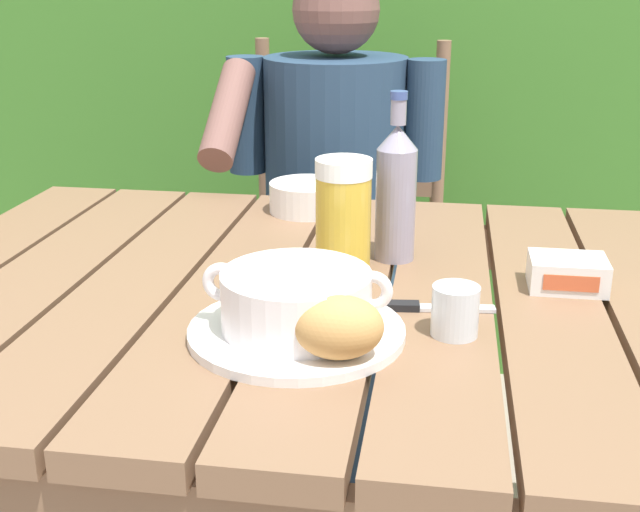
{
  "coord_description": "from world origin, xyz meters",
  "views": [
    {
      "loc": [
        0.14,
        -1.07,
        1.19
      ],
      "look_at": [
        -0.01,
        -0.08,
        0.83
      ],
      "focal_mm": 45.79,
      "sensor_mm": 36.0,
      "label": 1
    }
  ],
  "objects_px": {
    "person_eating": "(331,190)",
    "table_knife": "(417,307)",
    "soup_bowl": "(296,299)",
    "beer_glass": "(346,216)",
    "beer_bottle": "(396,190)",
    "diner_bowl": "(307,197)",
    "bread_roll": "(339,327)",
    "chair_near_diner": "(343,256)",
    "water_glass_small": "(455,311)",
    "butter_tub": "(567,273)",
    "serving_plate": "(297,331)"
  },
  "relations": [
    {
      "from": "person_eating",
      "to": "table_knife",
      "type": "height_order",
      "value": "person_eating"
    },
    {
      "from": "chair_near_diner",
      "to": "beer_glass",
      "type": "bearing_deg",
      "value": -82.51
    },
    {
      "from": "person_eating",
      "to": "soup_bowl",
      "type": "relative_size",
      "value": 5.19
    },
    {
      "from": "beer_glass",
      "to": "person_eating",
      "type": "bearing_deg",
      "value": 100.05
    },
    {
      "from": "beer_glass",
      "to": "table_knife",
      "type": "bearing_deg",
      "value": -49.26
    },
    {
      "from": "butter_tub",
      "to": "diner_bowl",
      "type": "xyz_separation_m",
      "value": [
        -0.43,
        0.32,
        0.01
      ]
    },
    {
      "from": "beer_bottle",
      "to": "butter_tub",
      "type": "relative_size",
      "value": 2.44
    },
    {
      "from": "chair_near_diner",
      "to": "water_glass_small",
      "type": "height_order",
      "value": "chair_near_diner"
    },
    {
      "from": "chair_near_diner",
      "to": "beer_glass",
      "type": "xyz_separation_m",
      "value": [
        0.11,
        -0.84,
        0.36
      ]
    },
    {
      "from": "serving_plate",
      "to": "soup_bowl",
      "type": "distance_m",
      "value": 0.04
    },
    {
      "from": "serving_plate",
      "to": "butter_tub",
      "type": "xyz_separation_m",
      "value": [
        0.35,
        0.22,
        0.02
      ]
    },
    {
      "from": "person_eating",
      "to": "beer_glass",
      "type": "height_order",
      "value": "person_eating"
    },
    {
      "from": "butter_tub",
      "to": "table_knife",
      "type": "xyz_separation_m",
      "value": [
        -0.2,
        -0.11,
        -0.02
      ]
    },
    {
      "from": "water_glass_small",
      "to": "butter_tub",
      "type": "height_order",
      "value": "water_glass_small"
    },
    {
      "from": "serving_plate",
      "to": "person_eating",
      "type": "bearing_deg",
      "value": 95.38
    },
    {
      "from": "soup_bowl",
      "to": "bread_roll",
      "type": "height_order",
      "value": "soup_bowl"
    },
    {
      "from": "beer_glass",
      "to": "butter_tub",
      "type": "height_order",
      "value": "beer_glass"
    },
    {
      "from": "serving_plate",
      "to": "beer_bottle",
      "type": "distance_m",
      "value": 0.33
    },
    {
      "from": "person_eating",
      "to": "beer_bottle",
      "type": "distance_m",
      "value": 0.62
    },
    {
      "from": "beer_glass",
      "to": "soup_bowl",
      "type": "bearing_deg",
      "value": -97.56
    },
    {
      "from": "person_eating",
      "to": "water_glass_small",
      "type": "xyz_separation_m",
      "value": [
        0.27,
        -0.84,
        0.08
      ]
    },
    {
      "from": "beer_bottle",
      "to": "chair_near_diner",
      "type": "bearing_deg",
      "value": 102.95
    },
    {
      "from": "soup_bowl",
      "to": "beer_glass",
      "type": "distance_m",
      "value": 0.24
    },
    {
      "from": "person_eating",
      "to": "beer_bottle",
      "type": "height_order",
      "value": "person_eating"
    },
    {
      "from": "serving_plate",
      "to": "bread_roll",
      "type": "height_order",
      "value": "bread_roll"
    },
    {
      "from": "table_knife",
      "to": "soup_bowl",
      "type": "bearing_deg",
      "value": -143.82
    },
    {
      "from": "chair_near_diner",
      "to": "serving_plate",
      "type": "height_order",
      "value": "chair_near_diner"
    },
    {
      "from": "beer_glass",
      "to": "butter_tub",
      "type": "bearing_deg",
      "value": -3.39
    },
    {
      "from": "bread_roll",
      "to": "beer_bottle",
      "type": "xyz_separation_m",
      "value": [
        0.04,
        0.37,
        0.06
      ]
    },
    {
      "from": "beer_bottle",
      "to": "diner_bowl",
      "type": "xyz_separation_m",
      "value": [
        -0.18,
        0.23,
        -0.08
      ]
    },
    {
      "from": "soup_bowl",
      "to": "beer_glass",
      "type": "relative_size",
      "value": 1.37
    },
    {
      "from": "table_knife",
      "to": "diner_bowl",
      "type": "distance_m",
      "value": 0.49
    },
    {
      "from": "table_knife",
      "to": "butter_tub",
      "type": "bearing_deg",
      "value": 28.46
    },
    {
      "from": "bread_roll",
      "to": "soup_bowl",
      "type": "bearing_deg",
      "value": 130.6
    },
    {
      "from": "chair_near_diner",
      "to": "bread_roll",
      "type": "height_order",
      "value": "chair_near_diner"
    },
    {
      "from": "bread_roll",
      "to": "beer_bottle",
      "type": "height_order",
      "value": "beer_bottle"
    },
    {
      "from": "chair_near_diner",
      "to": "butter_tub",
      "type": "xyz_separation_m",
      "value": [
        0.43,
        -0.86,
        0.3
      ]
    },
    {
      "from": "person_eating",
      "to": "diner_bowl",
      "type": "bearing_deg",
      "value": -89.51
    },
    {
      "from": "beer_glass",
      "to": "beer_bottle",
      "type": "xyz_separation_m",
      "value": [
        0.07,
        0.07,
        0.02
      ]
    },
    {
      "from": "water_glass_small",
      "to": "butter_tub",
      "type": "distance_m",
      "value": 0.24
    },
    {
      "from": "table_knife",
      "to": "diner_bowl",
      "type": "xyz_separation_m",
      "value": [
        -0.22,
        0.43,
        0.02
      ]
    },
    {
      "from": "bread_roll",
      "to": "diner_bowl",
      "type": "bearing_deg",
      "value": 103.07
    },
    {
      "from": "person_eating",
      "to": "diner_bowl",
      "type": "distance_m",
      "value": 0.35
    },
    {
      "from": "person_eating",
      "to": "butter_tub",
      "type": "distance_m",
      "value": 0.79
    },
    {
      "from": "serving_plate",
      "to": "table_knife",
      "type": "relative_size",
      "value": 1.57
    },
    {
      "from": "chair_near_diner",
      "to": "diner_bowl",
      "type": "distance_m",
      "value": 0.62
    },
    {
      "from": "chair_near_diner",
      "to": "water_glass_small",
      "type": "distance_m",
      "value": 1.12
    },
    {
      "from": "chair_near_diner",
      "to": "beer_bottle",
      "type": "height_order",
      "value": "same"
    },
    {
      "from": "person_eating",
      "to": "diner_bowl",
      "type": "relative_size",
      "value": 8.75
    },
    {
      "from": "person_eating",
      "to": "chair_near_diner",
      "type": "bearing_deg",
      "value": 89.17
    }
  ]
}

